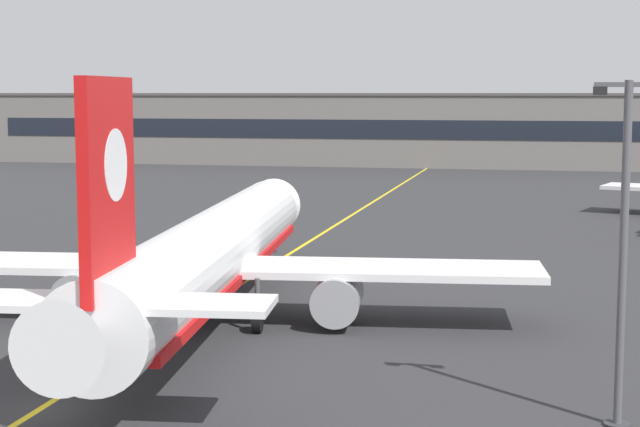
{
  "coord_description": "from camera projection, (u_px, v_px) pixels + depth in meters",
  "views": [
    {
      "loc": [
        17.31,
        -31.63,
        11.13
      ],
      "look_at": [
        7.1,
        14.2,
        5.57
      ],
      "focal_mm": 57.38,
      "sensor_mm": 36.0,
      "label": 1
    }
  ],
  "objects": [
    {
      "name": "apron_lamp_post",
      "position": [
        623.0,
        247.0,
        33.62
      ],
      "size": [
        2.24,
        0.9,
        11.54
      ],
      "color": "#515156",
      "rests_on": "ground"
    },
    {
      "name": "ground_plane",
      "position": [
        34.0,
        413.0,
        35.71
      ],
      "size": [
        400.0,
        400.0,
        0.0
      ],
      "primitive_type": "plane",
      "color": "#2D2D30"
    },
    {
      "name": "airliner_foreground",
      "position": [
        210.0,
        254.0,
        49.34
      ],
      "size": [
        32.34,
        41.5,
        11.65
      ],
      "color": "white",
      "rests_on": "ground"
    },
    {
      "name": "safety_cone_by_nose_gear",
      "position": [
        304.0,
        264.0,
        65.28
      ],
      "size": [
        0.44,
        0.44,
        0.55
      ],
      "color": "orange",
      "rests_on": "ground"
    },
    {
      "name": "taxiway_centreline",
      "position": [
        265.0,
        269.0,
        64.79
      ],
      "size": [
        1.17,
        180.0,
        0.01
      ],
      "primitive_type": "cube",
      "rotation": [
        0.0,
        0.0,
        0.0
      ],
      "color": "yellow",
      "rests_on": "ground"
    },
    {
      "name": "terminal_building",
      "position": [
        392.0,
        129.0,
        156.88
      ],
      "size": [
        128.55,
        12.4,
        11.07
      ],
      "color": "slate",
      "rests_on": "ground"
    }
  ]
}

